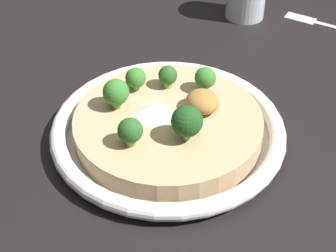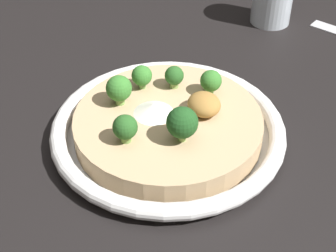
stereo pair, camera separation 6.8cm
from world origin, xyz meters
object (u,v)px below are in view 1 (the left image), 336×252
(broccoli_front, at_px, (205,78))
(broccoli_back, at_px, (130,131))
(broccoli_right, at_px, (136,78))
(broccoli_front_left, at_px, (190,120))
(risotto_bowl, at_px, (168,128))
(broccoli_front_right, at_px, (168,76))
(broccoli_back_right, at_px, (116,93))
(fork_utensil, at_px, (323,24))

(broccoli_front, bearing_deg, broccoli_back, 111.38)
(broccoli_right, height_order, broccoli_front, broccoli_front)
(broccoli_front_left, bearing_deg, risotto_bowl, 5.70)
(broccoli_front_right, distance_m, broccoli_back_right, 0.08)
(broccoli_right, bearing_deg, broccoli_back, 151.42)
(broccoli_right, height_order, fork_utensil, broccoli_right)
(fork_utensil, bearing_deg, broccoli_front_right, 72.36)
(broccoli_front, bearing_deg, fork_utensil, -70.34)
(risotto_bowl, distance_m, broccoli_back_right, 0.08)
(broccoli_front_right, bearing_deg, broccoli_right, 72.04)
(broccoli_back, xyz_separation_m, broccoli_front, (0.05, -0.14, -0.00))
(broccoli_back, distance_m, broccoli_front_left, 0.07)
(broccoli_right, xyz_separation_m, broccoli_front_left, (-0.12, -0.02, 0.01))
(broccoli_front, relative_size, fork_utensil, 0.21)
(broccoli_right, xyz_separation_m, fork_utensil, (0.07, -0.41, -0.06))
(broccoli_back_right, bearing_deg, broccoli_front_right, -83.11)
(broccoli_front_right, bearing_deg, broccoli_front_left, 166.03)
(risotto_bowl, height_order, broccoli_back_right, broccoli_back_right)
(broccoli_front_right, height_order, broccoli_front_left, broccoli_front_left)
(risotto_bowl, bearing_deg, broccoli_front, -68.76)
(broccoli_front_left, bearing_deg, fork_utensil, -63.84)
(broccoli_front_left, bearing_deg, broccoli_front, -41.52)
(broccoli_back, bearing_deg, broccoli_front, -68.62)
(broccoli_front_right, height_order, broccoli_front, broccoli_front)
(broccoli_front_left, bearing_deg, broccoli_back_right, 29.05)
(broccoli_right, xyz_separation_m, broccoli_back_right, (-0.02, 0.04, 0.00))
(broccoli_back_right, bearing_deg, risotto_bowl, -135.18)
(broccoli_back_right, height_order, broccoli_front, broccoli_back_right)
(broccoli_back, distance_m, broccoli_back_right, 0.08)
(broccoli_back_right, height_order, broccoli_front_left, broccoli_front_left)
(broccoli_front_right, xyz_separation_m, broccoli_front, (-0.03, -0.04, 0.00))
(risotto_bowl, distance_m, broccoli_right, 0.08)
(risotto_bowl, distance_m, broccoli_front, 0.09)
(risotto_bowl, height_order, broccoli_back, broccoli_back)
(broccoli_front, height_order, broccoli_front_left, broccoli_front_left)
(broccoli_back, bearing_deg, risotto_bowl, -68.45)
(broccoli_back, height_order, broccoli_back_right, broccoli_back_right)
(broccoli_back, relative_size, broccoli_back_right, 0.89)
(broccoli_front_right, distance_m, fork_utensil, 0.38)
(broccoli_front, distance_m, broccoli_front_left, 0.10)
(broccoli_front_right, bearing_deg, fork_utensil, -77.08)
(risotto_bowl, height_order, broccoli_front_left, broccoli_front_left)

